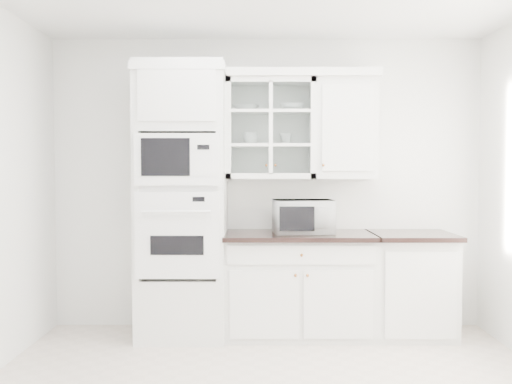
{
  "coord_description": "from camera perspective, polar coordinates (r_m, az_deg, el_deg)",
  "views": [
    {
      "loc": [
        -0.09,
        -3.35,
        1.49
      ],
      "look_at": [
        -0.1,
        1.05,
        1.3
      ],
      "focal_mm": 38.0,
      "sensor_mm": 36.0,
      "label": 1
    }
  ],
  "objects": [
    {
      "name": "extra_base_cabinet",
      "position": [
        5.09,
        15.94,
        -9.26
      ],
      "size": [
        0.72,
        0.67,
        0.92
      ],
      "color": "white",
      "rests_on": "ground"
    },
    {
      "name": "oven_column",
      "position": [
        4.82,
        -7.74,
        -1.0
      ],
      "size": [
        0.76,
        0.68,
        2.4
      ],
      "color": "white",
      "rests_on": "ground"
    },
    {
      "name": "base_cabinet_run",
      "position": [
        4.92,
        4.5,
        -9.59
      ],
      "size": [
        1.32,
        0.67,
        0.92
      ],
      "color": "white",
      "rests_on": "ground"
    },
    {
      "name": "cup_a",
      "position": [
        4.96,
        -0.58,
        5.64
      ],
      "size": [
        0.16,
        0.16,
        0.11
      ],
      "primitive_type": "imported",
      "rotation": [
        0.0,
        0.0,
        0.22
      ],
      "color": "white",
      "rests_on": "upper_cabinet_glass"
    },
    {
      "name": "countertop_microwave",
      "position": [
        4.81,
        4.96,
        -2.57
      ],
      "size": [
        0.55,
        0.47,
        0.3
      ],
      "primitive_type": "imported",
      "rotation": [
        0.0,
        0.0,
        3.23
      ],
      "color": "white",
      "rests_on": "base_cabinet_run"
    },
    {
      "name": "bowl_b",
      "position": [
        4.96,
        3.82,
        8.87
      ],
      "size": [
        0.25,
        0.25,
        0.07
      ],
      "primitive_type": "imported",
      "rotation": [
        0.0,
        0.0,
        0.19
      ],
      "color": "white",
      "rests_on": "upper_cabinet_glass"
    },
    {
      "name": "upper_cabinet_glass",
      "position": [
        4.95,
        1.53,
        6.64
      ],
      "size": [
        0.8,
        0.33,
        0.9
      ],
      "color": "white",
      "rests_on": "room_shell"
    },
    {
      "name": "room_shell",
      "position": [
        3.79,
        1.5,
        6.85
      ],
      "size": [
        4.0,
        3.5,
        2.7
      ],
      "color": "white",
      "rests_on": "ground"
    },
    {
      "name": "crown_molding",
      "position": [
        4.98,
        0.31,
        12.24
      ],
      "size": [
        2.14,
        0.38,
        0.07
      ],
      "primitive_type": "cube",
      "color": "white",
      "rests_on": "room_shell"
    },
    {
      "name": "upper_cabinet_solid",
      "position": [
        5.01,
        9.32,
        6.56
      ],
      "size": [
        0.55,
        0.33,
        0.9
      ],
      "primitive_type": "cube",
      "color": "white",
      "rests_on": "room_shell"
    },
    {
      "name": "bowl_a",
      "position": [
        4.97,
        -1.06,
        8.8
      ],
      "size": [
        0.27,
        0.27,
        0.06
      ],
      "primitive_type": "imported",
      "rotation": [
        0.0,
        0.0,
        -0.23
      ],
      "color": "white",
      "rests_on": "upper_cabinet_glass"
    },
    {
      "name": "cup_b",
      "position": [
        4.97,
        3.18,
        5.61
      ],
      "size": [
        0.11,
        0.11,
        0.1
      ],
      "primitive_type": "imported",
      "rotation": [
        0.0,
        0.0,
        0.01
      ],
      "color": "white",
      "rests_on": "upper_cabinet_glass"
    }
  ]
}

